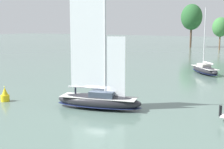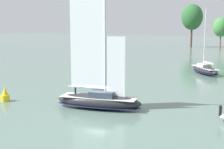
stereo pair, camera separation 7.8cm
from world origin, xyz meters
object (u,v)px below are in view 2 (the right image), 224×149
object	(u,v)px
sailboat_main	(99,99)
sailboat_moored_mid_channel	(205,69)
tree_shore_center	(192,17)
tree_shore_right	(221,27)
channel_buoy	(5,95)

from	to	relation	value
sailboat_main	sailboat_moored_mid_channel	world-z (taller)	sailboat_main
tree_shore_center	tree_shore_right	distance (m)	14.40
tree_shore_center	tree_shore_right	xyz separation A→B (m)	(12.03, -7.01, -3.66)
tree_shore_center	sailboat_main	world-z (taller)	tree_shore_center
sailboat_main	sailboat_moored_mid_channel	bearing A→B (deg)	81.07
channel_buoy	sailboat_moored_mid_channel	bearing A→B (deg)	63.71
tree_shore_center	sailboat_moored_mid_channel	distance (m)	66.71
tree_shore_center	channel_buoy	distance (m)	96.10
sailboat_moored_mid_channel	tree_shore_right	bearing A→B (deg)	97.52
sailboat_main	channel_buoy	xyz separation A→B (m)	(-11.38, -2.69, -0.32)
tree_shore_right	sailboat_main	bearing A→B (deg)	-88.20
tree_shore_center	sailboat_main	bearing A→B (deg)	-80.98
sailboat_moored_mid_channel	tree_shore_center	bearing A→B (deg)	107.15
tree_shore_right	sailboat_main	size ratio (longest dim) A/B	0.86
sailboat_moored_mid_channel	channel_buoy	xyz separation A→B (m)	(-16.06, -32.51, -0.09)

